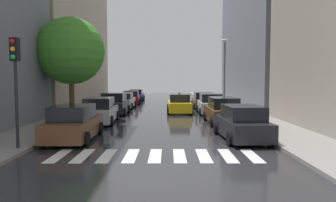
{
  "coord_description": "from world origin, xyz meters",
  "views": [
    {
      "loc": [
        0.47,
        -8.85,
        2.83
      ],
      "look_at": [
        0.31,
        23.48,
        0.67
      ],
      "focal_mm": 33.95,
      "sensor_mm": 36.0,
      "label": 1
    }
  ],
  "objects_px": {
    "parked_car_left_sixth": "(138,95)",
    "street_tree_left": "(73,51)",
    "parked_car_left_fourth": "(126,101)",
    "parked_car_left_fifth": "(133,98)",
    "parked_car_left_third": "(116,104)",
    "parked_car_right_fourth": "(205,101)",
    "parked_car_left_nearest": "(75,124)",
    "parked_car_right_nearest": "(243,124)",
    "parked_car_right_second": "(224,111)",
    "lamp_post_right": "(226,69)",
    "traffic_light_left_corner": "(17,68)",
    "parked_car_right_third": "(212,104)",
    "taxi_midroad": "(181,104)",
    "parked_car_left_second": "(101,111)"
  },
  "relations": [
    {
      "from": "parked_car_right_second",
      "to": "lamp_post_right",
      "type": "bearing_deg",
      "value": -11.31
    },
    {
      "from": "parked_car_left_third",
      "to": "taxi_midroad",
      "type": "bearing_deg",
      "value": -78.6
    },
    {
      "from": "parked_car_left_sixth",
      "to": "traffic_light_left_corner",
      "type": "distance_m",
      "value": 31.2
    },
    {
      "from": "parked_car_left_second",
      "to": "parked_car_right_fourth",
      "type": "xyz_separation_m",
      "value": [
        7.99,
        11.01,
        -0.03
      ]
    },
    {
      "from": "parked_car_left_third",
      "to": "parked_car_left_fifth",
      "type": "height_order",
      "value": "parked_car_left_third"
    },
    {
      "from": "parked_car_left_nearest",
      "to": "street_tree_left",
      "type": "distance_m",
      "value": 8.84
    },
    {
      "from": "parked_car_left_third",
      "to": "parked_car_right_nearest",
      "type": "bearing_deg",
      "value": -144.79
    },
    {
      "from": "parked_car_left_nearest",
      "to": "lamp_post_right",
      "type": "xyz_separation_m",
      "value": [
        9.49,
        13.86,
        3.05
      ]
    },
    {
      "from": "traffic_light_left_corner",
      "to": "lamp_post_right",
      "type": "bearing_deg",
      "value": 55.91
    },
    {
      "from": "parked_car_left_second",
      "to": "parked_car_right_nearest",
      "type": "relative_size",
      "value": 1.05
    },
    {
      "from": "parked_car_left_nearest",
      "to": "parked_car_right_nearest",
      "type": "height_order",
      "value": "parked_car_left_nearest"
    },
    {
      "from": "parked_car_right_second",
      "to": "taxi_midroad",
      "type": "height_order",
      "value": "taxi_midroad"
    },
    {
      "from": "traffic_light_left_corner",
      "to": "parked_car_left_sixth",
      "type": "bearing_deg",
      "value": 87.09
    },
    {
      "from": "parked_car_left_sixth",
      "to": "street_tree_left",
      "type": "relative_size",
      "value": 0.63
    },
    {
      "from": "street_tree_left",
      "to": "lamp_post_right",
      "type": "height_order",
      "value": "street_tree_left"
    },
    {
      "from": "parked_car_left_fourth",
      "to": "parked_car_left_fifth",
      "type": "relative_size",
      "value": 1.1
    },
    {
      "from": "parked_car_left_sixth",
      "to": "parked_car_right_fourth",
      "type": "distance_m",
      "value": 14.11
    },
    {
      "from": "parked_car_right_third",
      "to": "parked_car_left_nearest",
      "type": "bearing_deg",
      "value": 146.02
    },
    {
      "from": "parked_car_left_sixth",
      "to": "parked_car_right_third",
      "type": "height_order",
      "value": "parked_car_right_third"
    },
    {
      "from": "parked_car_left_fourth",
      "to": "parked_car_right_fourth",
      "type": "bearing_deg",
      "value": -90.39
    },
    {
      "from": "parked_car_right_second",
      "to": "parked_car_right_fourth",
      "type": "bearing_deg",
      "value": -0.64
    },
    {
      "from": "parked_car_left_third",
      "to": "parked_car_right_fourth",
      "type": "bearing_deg",
      "value": -54.25
    },
    {
      "from": "parked_car_right_nearest",
      "to": "parked_car_right_second",
      "type": "relative_size",
      "value": 0.95
    },
    {
      "from": "traffic_light_left_corner",
      "to": "lamp_post_right",
      "type": "height_order",
      "value": "lamp_post_right"
    },
    {
      "from": "parked_car_left_sixth",
      "to": "taxi_midroad",
      "type": "height_order",
      "value": "taxi_midroad"
    },
    {
      "from": "taxi_midroad",
      "to": "parked_car_left_nearest",
      "type": "bearing_deg",
      "value": 155.53
    },
    {
      "from": "parked_car_left_third",
      "to": "parked_car_right_second",
      "type": "relative_size",
      "value": 0.93
    },
    {
      "from": "parked_car_left_nearest",
      "to": "parked_car_right_nearest",
      "type": "relative_size",
      "value": 1.0
    },
    {
      "from": "parked_car_right_second",
      "to": "parked_car_left_nearest",
      "type": "bearing_deg",
      "value": 124.63
    },
    {
      "from": "parked_car_left_third",
      "to": "parked_car_left_fourth",
      "type": "bearing_deg",
      "value": -0.1
    },
    {
      "from": "parked_car_right_third",
      "to": "traffic_light_left_corner",
      "type": "xyz_separation_m",
      "value": [
        -9.43,
        -13.83,
        2.5
      ]
    },
    {
      "from": "parked_car_left_third",
      "to": "lamp_post_right",
      "type": "height_order",
      "value": "lamp_post_right"
    },
    {
      "from": "parked_car_right_nearest",
      "to": "parked_car_right_third",
      "type": "relative_size",
      "value": 1.08
    },
    {
      "from": "parked_car_left_third",
      "to": "parked_car_right_second",
      "type": "xyz_separation_m",
      "value": [
        7.91,
        -5.59,
        -0.03
      ]
    },
    {
      "from": "parked_car_left_nearest",
      "to": "parked_car_right_second",
      "type": "height_order",
      "value": "parked_car_right_second"
    },
    {
      "from": "parked_car_left_third",
      "to": "parked_car_right_nearest",
      "type": "xyz_separation_m",
      "value": [
        7.87,
        -11.08,
        -0.06
      ]
    },
    {
      "from": "parked_car_left_sixth",
      "to": "street_tree_left",
      "type": "distance_m",
      "value": 21.68
    },
    {
      "from": "parked_car_right_third",
      "to": "lamp_post_right",
      "type": "relative_size",
      "value": 0.67
    },
    {
      "from": "parked_car_right_nearest",
      "to": "lamp_post_right",
      "type": "bearing_deg",
      "value": -9.49
    },
    {
      "from": "parked_car_left_second",
      "to": "traffic_light_left_corner",
      "type": "bearing_deg",
      "value": 167.59
    },
    {
      "from": "parked_car_right_fourth",
      "to": "lamp_post_right",
      "type": "xyz_separation_m",
      "value": [
        1.55,
        -3.09,
        3.07
      ]
    },
    {
      "from": "parked_car_left_fifth",
      "to": "parked_car_right_nearest",
      "type": "distance_m",
      "value": 23.61
    },
    {
      "from": "parked_car_left_second",
      "to": "street_tree_left",
      "type": "height_order",
      "value": "street_tree_left"
    },
    {
      "from": "parked_car_left_third",
      "to": "traffic_light_left_corner",
      "type": "bearing_deg",
      "value": 173.37
    },
    {
      "from": "parked_car_left_second",
      "to": "parked_car_left_fifth",
      "type": "xyz_separation_m",
      "value": [
        0.17,
        16.48,
        -0.05
      ]
    },
    {
      "from": "street_tree_left",
      "to": "taxi_midroad",
      "type": "bearing_deg",
      "value": 31.94
    },
    {
      "from": "parked_car_left_third",
      "to": "parked_car_right_nearest",
      "type": "height_order",
      "value": "parked_car_left_third"
    },
    {
      "from": "parked_car_left_nearest",
      "to": "parked_car_right_second",
      "type": "xyz_separation_m",
      "value": [
        7.94,
        5.62,
        0.02
      ]
    },
    {
      "from": "parked_car_left_fourth",
      "to": "parked_car_left_nearest",
      "type": "bearing_deg",
      "value": 179.52
    },
    {
      "from": "parked_car_left_second",
      "to": "parked_car_left_fifth",
      "type": "bearing_deg",
      "value": -3.12
    }
  ]
}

